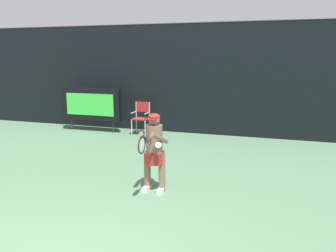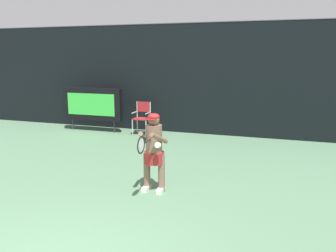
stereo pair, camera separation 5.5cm
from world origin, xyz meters
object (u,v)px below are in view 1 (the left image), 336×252
at_px(scoreboard, 91,104).
at_px(tennis_player, 154,149).
at_px(umpire_chair, 141,116).
at_px(water_bottle, 155,133).
at_px(tennis_racket, 142,145).

relative_size(scoreboard, tennis_player, 1.44).
bearing_deg(umpire_chair, water_bottle, -26.38).
distance_m(water_bottle, tennis_player, 4.67).
relative_size(umpire_chair, tennis_player, 0.71).
relative_size(scoreboard, tennis_racket, 3.65).
distance_m(scoreboard, water_bottle, 2.56).
xyz_separation_m(umpire_chair, tennis_player, (2.17, -4.62, 0.22)).
height_order(umpire_chair, tennis_racket, tennis_racket).
bearing_deg(tennis_player, scoreboard, 131.33).
height_order(scoreboard, tennis_player, tennis_player).
bearing_deg(umpire_chair, tennis_racket, -67.43).
relative_size(tennis_player, tennis_racket, 2.53).
bearing_deg(scoreboard, water_bottle, -5.08).
xyz_separation_m(umpire_chair, tennis_racket, (2.16, -5.21, 0.44)).
bearing_deg(scoreboard, tennis_player, -48.67).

